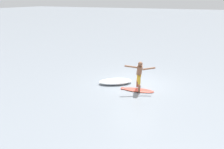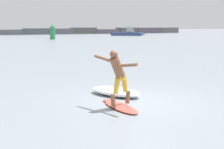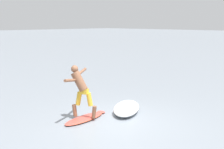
{
  "view_description": "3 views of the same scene",
  "coord_description": "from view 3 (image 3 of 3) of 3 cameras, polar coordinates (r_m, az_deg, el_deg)",
  "views": [
    {
      "loc": [
        -11.6,
        -3.98,
        4.89
      ],
      "look_at": [
        -0.84,
        1.15,
        0.71
      ],
      "focal_mm": 35.0,
      "sensor_mm": 36.0,
      "label": 1
    },
    {
      "loc": [
        -4.16,
        -8.97,
        2.55
      ],
      "look_at": [
        -0.55,
        1.15,
        0.75
      ],
      "focal_mm": 50.0,
      "sensor_mm": 36.0,
      "label": 2
    },
    {
      "loc": [
        6.56,
        -6.88,
        3.15
      ],
      "look_at": [
        -1.05,
        1.02,
        1.28
      ],
      "focal_mm": 50.0,
      "sensor_mm": 36.0,
      "label": 3
    }
  ],
  "objects": [
    {
      "name": "surfboard",
      "position": [
        10.29,
        -4.95,
        -7.96
      ],
      "size": [
        0.81,
        1.92,
        0.22
      ],
      "color": "#DD4E42",
      "rests_on": "ground"
    },
    {
      "name": "ground_plane",
      "position": [
        10.01,
        0.31,
        -8.69
      ],
      "size": [
        200.0,
        200.0,
        0.0
      ],
      "primitive_type": "plane",
      "color": "gray"
    },
    {
      "name": "wave_foam_at_tail",
      "position": [
        11.03,
        2.66,
        -6.16
      ],
      "size": [
        1.84,
        2.14,
        0.29
      ],
      "color": "white",
      "rests_on": "ground"
    },
    {
      "name": "surfer",
      "position": [
        10.05,
        -5.84,
        -2.22
      ],
      "size": [
        1.06,
        1.49,
        1.69
      ],
      "color": "brown",
      "rests_on": "surfboard"
    }
  ]
}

